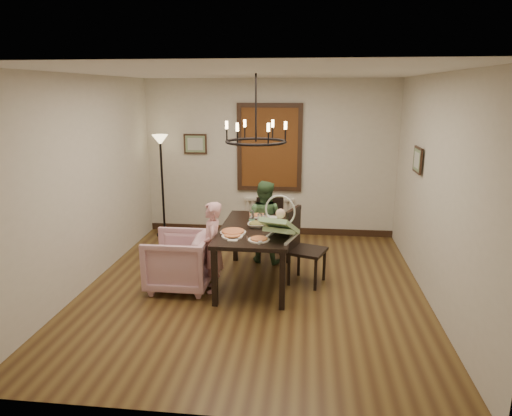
% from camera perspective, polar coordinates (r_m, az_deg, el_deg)
% --- Properties ---
extents(room_shell, '(4.51, 5.00, 2.81)m').
position_cam_1_polar(room_shell, '(6.16, 0.02, 3.33)').
color(room_shell, brown).
rests_on(room_shell, ground).
extents(dining_table, '(0.96, 1.70, 0.79)m').
position_cam_1_polar(dining_table, '(6.21, -0.01, -3.19)').
color(dining_table, black).
rests_on(dining_table, room_shell).
extents(chair_far, '(0.48, 0.48, 0.97)m').
position_cam_1_polar(chair_far, '(7.13, 1.80, -2.72)').
color(chair_far, black).
rests_on(chair_far, room_shell).
extents(chair_right, '(0.59, 0.59, 1.05)m').
position_cam_1_polar(chair_right, '(6.28, 6.44, -4.82)').
color(chair_right, black).
rests_on(chair_right, room_shell).
extents(armchair, '(0.83, 0.81, 0.75)m').
position_cam_1_polar(armchair, '(6.23, -9.57, -6.56)').
color(armchair, '#CE9DA7').
rests_on(armchair, room_shell).
extents(elderly_woman, '(0.31, 0.41, 1.00)m').
position_cam_1_polar(elderly_woman, '(6.04, -5.51, -5.83)').
color(elderly_woman, pink).
rests_on(elderly_woman, room_shell).
extents(seated_man, '(0.60, 0.52, 1.06)m').
position_cam_1_polar(seated_man, '(7.04, 0.98, -2.55)').
color(seated_man, '#446C40').
rests_on(seated_man, room_shell).
extents(baby_bouncer, '(0.57, 0.68, 0.38)m').
position_cam_1_polar(baby_bouncer, '(5.67, 2.98, -2.03)').
color(baby_bouncer, '#A8D895').
rests_on(baby_bouncer, dining_table).
extents(salad_bowl, '(0.29, 0.29, 0.07)m').
position_cam_1_polar(salad_bowl, '(6.18, 0.05, -2.10)').
color(salad_bowl, white).
rests_on(salad_bowl, dining_table).
extents(pizza_platter, '(0.34, 0.34, 0.04)m').
position_cam_1_polar(pizza_platter, '(5.93, -2.89, -3.00)').
color(pizza_platter, tan).
rests_on(pizza_platter, dining_table).
extents(drinking_glass, '(0.07, 0.07, 0.14)m').
position_cam_1_polar(drinking_glass, '(6.33, 0.51, -1.36)').
color(drinking_glass, silver).
rests_on(drinking_glass, dining_table).
extents(window_blinds, '(1.00, 0.03, 1.40)m').
position_cam_1_polar(window_blinds, '(8.19, 1.69, 7.53)').
color(window_blinds, '#592F11').
rests_on(window_blinds, room_shell).
extents(radiator, '(0.92, 0.12, 0.62)m').
position_cam_1_polar(radiator, '(8.45, 1.64, -0.89)').
color(radiator, silver).
rests_on(radiator, room_shell).
extents(picture_back, '(0.42, 0.03, 0.36)m').
position_cam_1_polar(picture_back, '(8.41, -7.59, 7.95)').
color(picture_back, black).
rests_on(picture_back, room_shell).
extents(picture_right, '(0.03, 0.42, 0.36)m').
position_cam_1_polar(picture_right, '(6.78, 19.56, 5.67)').
color(picture_right, black).
rests_on(picture_right, room_shell).
extents(floor_lamp, '(0.30, 0.30, 1.80)m').
position_cam_1_polar(floor_lamp, '(8.38, -11.60, 2.55)').
color(floor_lamp, black).
rests_on(floor_lamp, room_shell).
extents(chandelier, '(0.80, 0.80, 0.04)m').
position_cam_1_polar(chandelier, '(5.95, -0.02, 8.30)').
color(chandelier, black).
rests_on(chandelier, room_shell).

